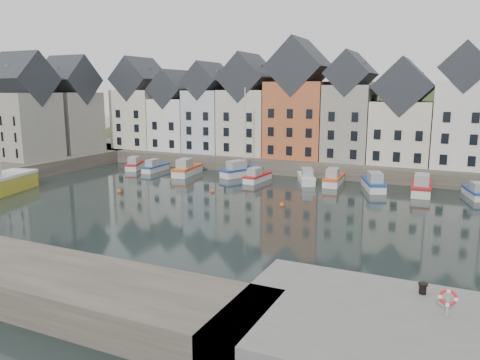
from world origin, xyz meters
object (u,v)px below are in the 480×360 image
Objects in this scene: life_ring_post at (448,298)px; mooring_bollard at (423,288)px; boat_a at (135,165)px; boat_d at (240,170)px.

mooring_bollard is at bearing 119.95° from life_ring_post.
mooring_bollard is 2.43m from life_ring_post.
life_ring_post is at bearing -60.46° from boat_a.
boat_a is at bearing 142.35° from mooring_bollard.
boat_a is 0.48× the size of boat_d.
life_ring_post is at bearing -29.88° from boat_d.
life_ring_post is (45.59, -36.31, 2.20)m from boat_a.
boat_d is 46.99m from life_ring_post.
boat_d is 44.62m from mooring_bollard.
boat_a is at bearing -152.26° from boat_d.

